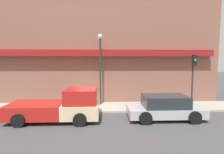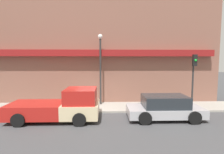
% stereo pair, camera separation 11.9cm
% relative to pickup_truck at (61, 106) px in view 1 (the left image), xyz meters
% --- Properties ---
extents(ground_plane, '(80.00, 80.00, 0.00)m').
position_rel_pickup_truck_xyz_m(ground_plane, '(1.96, 1.23, -0.82)').
color(ground_plane, '#424244').
extents(sidewalk, '(36.00, 2.61, 0.12)m').
position_rel_pickup_truck_xyz_m(sidewalk, '(1.96, 2.53, -0.75)').
color(sidewalk, '#9E998E').
rests_on(sidewalk, ground).
extents(building, '(19.80, 3.80, 10.97)m').
position_rel_pickup_truck_xyz_m(building, '(1.94, 5.32, 3.67)').
color(building, brown).
rests_on(building, ground).
extents(pickup_truck, '(5.19, 2.30, 1.87)m').
position_rel_pickup_truck_xyz_m(pickup_truck, '(0.00, 0.00, 0.00)').
color(pickup_truck, beige).
rests_on(pickup_truck, ground).
extents(parked_car, '(4.43, 2.09, 1.42)m').
position_rel_pickup_truck_xyz_m(parked_car, '(6.16, -0.00, -0.12)').
color(parked_car, '#ADADB2').
rests_on(parked_car, ground).
extents(fire_hydrant, '(0.21, 0.21, 0.70)m').
position_rel_pickup_truck_xyz_m(fire_hydrant, '(0.84, 2.16, -0.34)').
color(fire_hydrant, yellow).
rests_on(fire_hydrant, sidewalk).
extents(street_lamp, '(0.36, 0.36, 5.35)m').
position_rel_pickup_truck_xyz_m(street_lamp, '(2.23, 3.19, 2.67)').
color(street_lamp, '#2D2D2D').
rests_on(street_lamp, sidewalk).
extents(traffic_light, '(0.28, 0.42, 3.79)m').
position_rel_pickup_truck_xyz_m(traffic_light, '(8.82, 1.92, 1.91)').
color(traffic_light, '#2D2D2D').
rests_on(traffic_light, sidewalk).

